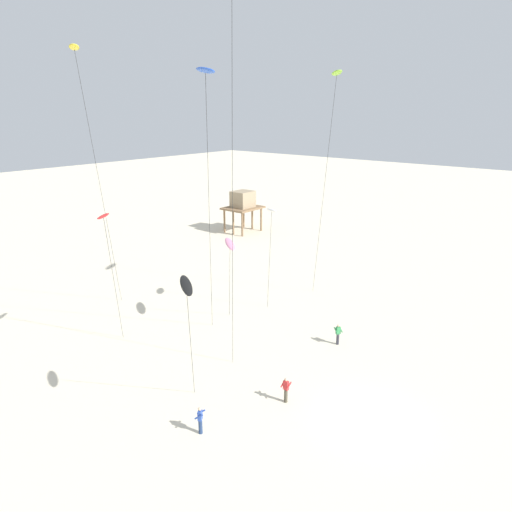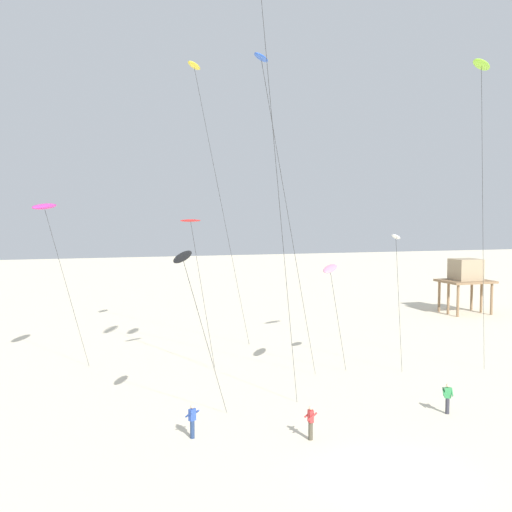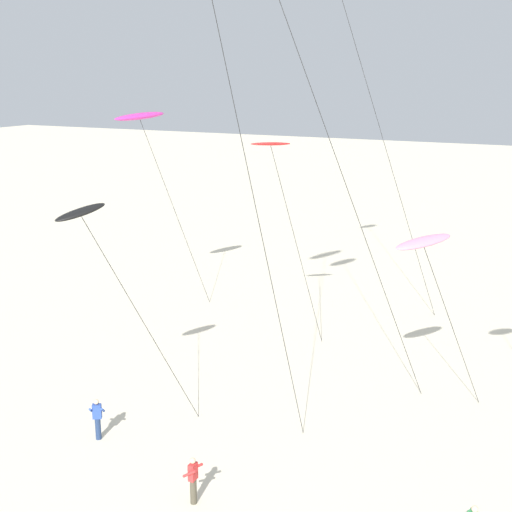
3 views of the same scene
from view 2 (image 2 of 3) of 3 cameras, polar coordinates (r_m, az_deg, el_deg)
The scene contains 13 objects.
ground_plane at distance 28.01m, azimuth 12.31°, elevation -19.11°, with size 260.00×260.00×0.00m, color beige.
kite_white at distance 41.11m, azimuth 12.75°, elevation 1.60°, with size 2.35×2.55×9.72m.
kite_pink at distance 39.85m, azimuth 6.84°, elevation -1.20°, with size 3.39×3.64×7.72m.
kite_blue at distance 35.09m, azimuth 0.57°, elevation 17.35°, with size 6.65×7.23×19.64m.
kite_black at distance 29.86m, azimuth -6.71°, elevation -0.26°, with size 3.68×3.95×9.23m.
kite_red at distance 40.85m, azimuth -5.98°, elevation 2.93°, with size 2.98×2.88×10.54m.
kite_lime at distance 41.41m, azimuth 20.03°, elevation 15.86°, with size 4.85×4.80×20.13m.
kite_magenta at distance 42.34m, azimuth -18.86°, elevation 4.29°, with size 3.71×4.40×11.65m.
kite_yellow at distance 45.02m, azimuth -5.61°, elevation 16.56°, with size 6.47×6.90×21.33m.
kite_flyer_nearest at distance 36.12m, azimuth 17.21°, elevation -12.34°, with size 0.70×0.68×1.67m.
kite_flyer_middle at distance 31.24m, azimuth -5.88°, elevation -14.79°, with size 0.71×0.70×1.67m.
kite_flyer_furthest at distance 31.01m, azimuth 5.05°, elevation -14.94°, with size 0.51×0.54×1.67m.
stilt_house at distance 70.75m, azimuth 18.71°, elevation -1.58°, with size 5.24×4.27×5.93m.
Camera 2 is at (-12.79, -22.37, 10.98)m, focal length 43.50 mm.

